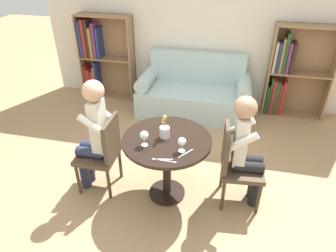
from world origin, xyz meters
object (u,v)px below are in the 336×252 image
Objects in this scene: person_right at (247,149)px; flower_vase at (165,131)px; chair_left at (103,151)px; wine_glass_right at (182,142)px; couch at (194,94)px; person_left at (93,134)px; bookshelf_right at (289,75)px; wine_glass_left at (144,135)px; chair_right at (236,163)px; bookshelf_left at (100,56)px.

flower_vase is (-0.82, -0.07, 0.14)m from person_right.
chair_left reaches higher than wine_glass_right.
person_left is at bearing -111.53° from couch.
bookshelf_right is 3.10m from chair_left.
wine_glass_right is at bearing -42.63° from flower_vase.
flower_vase is at bearing 48.76° from wine_glass_left.
bookshelf_right is at bearing 134.86° from person_left.
wine_glass_right is (-1.24, -2.40, 0.18)m from bookshelf_right.
person_left is (-1.49, -0.11, 0.22)m from chair_right.
wine_glass_right is at bearing 80.23° from chair_left.
couch is 1.49m from bookshelf_right.
couch is 1.41× the size of person_right.
bookshelf_right is at bearing 135.93° from chair_left.
person_left is (-0.08, -0.00, 0.22)m from chair_left.
chair_right is (2.40, -2.15, -0.23)m from bookshelf_left.
person_left reaches higher than wine_glass_right.
wine_glass_right is at bearing -117.41° from bookshelf_right.
person_left reaches higher than flower_vase.
person_right is at bearing 93.72° from person_left.
bookshelf_left is 2.48m from chair_left.
chair_right is at bearing 14.66° from wine_glass_left.
bookshelf_right is 3.16m from person_left.
person_right is 1.02m from wine_glass_left.
wine_glass_left is at bearing -57.61° from bookshelf_left.
chair_right is at bearing 93.44° from person_left.
person_left reaches higher than chair_right.
wine_glass_left reaches higher than wine_glass_right.
wine_glass_right is (-0.61, -0.26, 0.17)m from person_right.
bookshelf_left is at bearing 127.12° from flower_vase.
bookshelf_right reaches higher than chair_right.
couch is 1.23× the size of bookshelf_left.
chair_left is (-2.13, -2.26, -0.17)m from bookshelf_right.
chair_right is 1.51m from person_left.
bookshelf_left is 3.23m from chair_right.
flower_vase reaches higher than couch.
person_left is (0.91, -2.26, -0.01)m from bookshelf_left.
person_left is 0.77m from flower_vase.
person_right is (0.09, 0.01, 0.18)m from chair_right.
bookshelf_right reaches higher than flower_vase.
wine_glass_left reaches higher than chair_right.
bookshelf_right is at bearing 10.62° from couch.
wine_glass_left is (-0.19, -2.11, 0.55)m from couch.
couch is 2.20m from wine_glass_right.
person_right reaches higher than chair_right.
chair_right is at bearing 4.20° from flower_vase.
wine_glass_left is (-0.97, -0.25, 0.18)m from person_right.
flower_vase is (0.16, 0.18, -0.04)m from wine_glass_left.
couch is at bearing -169.38° from bookshelf_right.
couch is 1.77m from bookshelf_left.
person_right is 8.36× the size of wine_glass_right.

